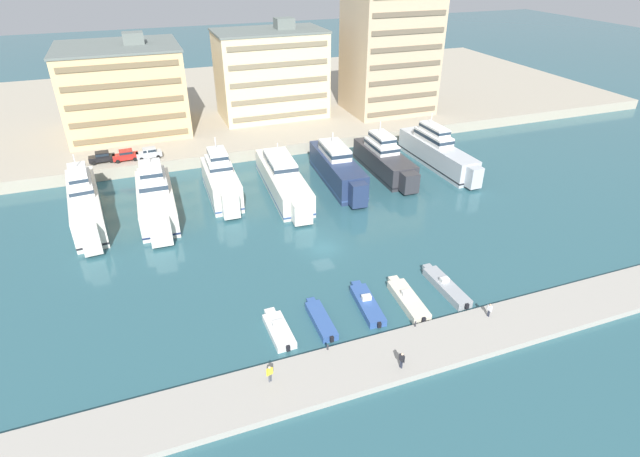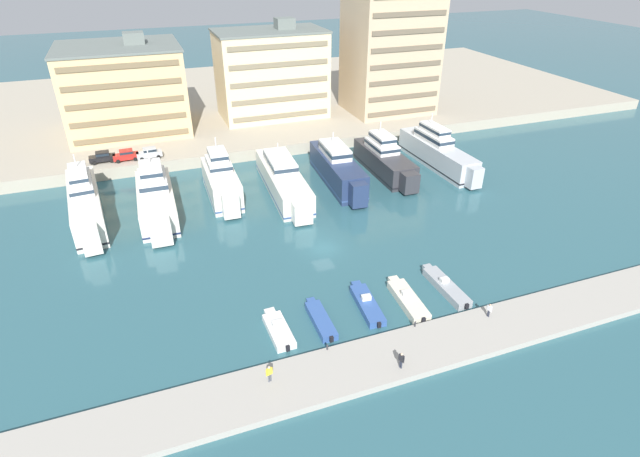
# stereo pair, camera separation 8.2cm
# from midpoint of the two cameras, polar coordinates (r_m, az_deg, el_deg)

# --- Properties ---
(ground_plane) EXTENTS (400.00, 400.00, 0.00)m
(ground_plane) POSITION_cam_midpoint_polar(r_m,az_deg,el_deg) (63.49, 0.36, -2.29)
(ground_plane) COLOR #2D5B66
(quay_promenade) EXTENTS (180.00, 70.00, 2.02)m
(quay_promenade) POSITION_cam_midpoint_polar(r_m,az_deg,el_deg) (122.91, -11.03, 13.95)
(quay_promenade) COLOR #ADA38E
(quay_promenade) RESTS_ON ground
(pier_dock) EXTENTS (120.00, 5.95, 0.68)m
(pier_dock) POSITION_cam_midpoint_polar(r_m,az_deg,el_deg) (48.71, 9.15, -14.07)
(pier_dock) COLOR #A8A399
(pier_dock) RESTS_ON ground
(yacht_ivory_far_left) EXTENTS (5.58, 21.60, 8.76)m
(yacht_ivory_far_left) POSITION_cam_midpoint_polar(r_m,az_deg,el_deg) (76.13, -25.32, 2.69)
(yacht_ivory_far_left) COLOR silver
(yacht_ivory_far_left) RESTS_ON ground
(yacht_ivory_left) EXTENTS (5.14, 18.73, 8.88)m
(yacht_ivory_left) POSITION_cam_midpoint_polar(r_m,az_deg,el_deg) (73.84, -18.30, 3.29)
(yacht_ivory_left) COLOR silver
(yacht_ivory_left) RESTS_ON ground
(yacht_ivory_mid_left) EXTENTS (4.48, 16.03, 8.86)m
(yacht_ivory_mid_left) POSITION_cam_midpoint_polar(r_m,az_deg,el_deg) (76.71, -11.25, 5.35)
(yacht_ivory_mid_left) COLOR silver
(yacht_ivory_mid_left) RESTS_ON ground
(yacht_ivory_center_left) EXTENTS (5.82, 23.21, 6.88)m
(yacht_ivory_center_left) POSITION_cam_midpoint_polar(r_m,az_deg,el_deg) (77.52, -4.27, 5.67)
(yacht_ivory_center_left) COLOR silver
(yacht_ivory_center_left) RESTS_ON ground
(yacht_navy_center) EXTENTS (5.32, 20.08, 7.63)m
(yacht_navy_center) POSITION_cam_midpoint_polar(r_m,az_deg,el_deg) (80.18, 1.99, 6.87)
(yacht_navy_center) COLOR navy
(yacht_navy_center) RESTS_ON ground
(yacht_charcoal_center_right) EXTENTS (4.77, 18.61, 8.12)m
(yacht_charcoal_center_right) POSITION_cam_midpoint_polar(r_m,az_deg,el_deg) (84.61, 7.36, 7.84)
(yacht_charcoal_center_right) COLOR #333338
(yacht_charcoal_center_right) RESTS_ON ground
(yacht_silver_mid_right) EXTENTS (4.38, 21.84, 8.50)m
(yacht_silver_mid_right) POSITION_cam_midpoint_polar(r_m,az_deg,el_deg) (88.97, 13.19, 8.54)
(yacht_silver_mid_right) COLOR silver
(yacht_silver_mid_right) RESTS_ON ground
(motorboat_white_far_left) EXTENTS (2.11, 6.39, 1.31)m
(motorboat_white_far_left) POSITION_cam_midpoint_polar(r_m,az_deg,el_deg) (50.79, -4.81, -11.43)
(motorboat_white_far_left) COLOR white
(motorboat_white_far_left) RESTS_ON ground
(motorboat_blue_left) EXTENTS (1.72, 6.79, 0.84)m
(motorboat_blue_left) POSITION_cam_midpoint_polar(r_m,az_deg,el_deg) (51.75, 0.04, -10.38)
(motorboat_blue_left) COLOR #33569E
(motorboat_blue_left) RESTS_ON ground
(motorboat_blue_mid_left) EXTENTS (2.43, 7.67, 1.32)m
(motorboat_blue_mid_left) POSITION_cam_midpoint_polar(r_m,az_deg,el_deg) (53.93, 5.35, -8.57)
(motorboat_blue_mid_left) COLOR #33569E
(motorboat_blue_mid_left) RESTS_ON ground
(motorboat_cream_center_left) EXTENTS (2.40, 7.92, 1.37)m
(motorboat_cream_center_left) POSITION_cam_midpoint_polar(r_m,az_deg,el_deg) (55.05, 9.93, -7.97)
(motorboat_cream_center_left) COLOR beige
(motorboat_cream_center_left) RESTS_ON ground
(motorboat_grey_center) EXTENTS (1.85, 8.30, 1.35)m
(motorboat_grey_center) POSITION_cam_midpoint_polar(r_m,az_deg,el_deg) (57.84, 14.12, -6.41)
(motorboat_grey_center) COLOR #9EA3A8
(motorboat_grey_center) RESTS_ON ground
(car_black_far_left) EXTENTS (4.15, 2.02, 1.80)m
(car_black_far_left) POSITION_cam_midpoint_polar(r_m,az_deg,el_deg) (90.77, -23.67, 7.53)
(car_black_far_left) COLOR black
(car_black_far_left) RESTS_ON quay_promenade
(car_red_left) EXTENTS (4.16, 2.05, 1.80)m
(car_red_left) POSITION_cam_midpoint_polar(r_m,az_deg,el_deg) (90.06, -21.35, 7.84)
(car_red_left) COLOR red
(car_red_left) RESTS_ON quay_promenade
(car_silver_mid_left) EXTENTS (4.19, 2.10, 1.80)m
(car_silver_mid_left) POSITION_cam_midpoint_polar(r_m,az_deg,el_deg) (89.72, -18.98, 8.20)
(car_silver_mid_left) COLOR #B7BCC1
(car_silver_mid_left) RESTS_ON quay_promenade
(apartment_block_far_left) EXTENTS (21.62, 18.37, 17.75)m
(apartment_block_far_left) POSITION_cam_midpoint_polar(r_m,az_deg,el_deg) (103.58, -21.50, 14.63)
(apartment_block_far_left) COLOR #E0BC84
(apartment_block_far_left) RESTS_ON quay_promenade
(apartment_block_left) EXTENTS (21.61, 12.91, 18.93)m
(apartment_block_left) POSITION_cam_midpoint_polar(r_m,az_deg,el_deg) (106.55, -5.64, 17.20)
(apartment_block_left) COLOR beige
(apartment_block_left) RESTS_ON quay_promenade
(apartment_block_mid_left) EXTENTS (17.18, 14.39, 27.15)m
(apartment_block_mid_left) POSITION_cam_midpoint_polar(r_m,az_deg,el_deg) (109.83, 7.97, 19.65)
(apartment_block_mid_left) COLOR #C6AD89
(apartment_block_mid_left) RESTS_ON quay_promenade
(pedestrian_near_edge) EXTENTS (0.38, 0.65, 1.75)m
(pedestrian_near_edge) POSITION_cam_midpoint_polar(r_m,az_deg,el_deg) (46.35, 9.27, -14.52)
(pedestrian_near_edge) COLOR #282D3D
(pedestrian_near_edge) RESTS_ON pier_dock
(pedestrian_mid_deck) EXTENTS (0.32, 0.59, 1.58)m
(pedestrian_mid_deck) POSITION_cam_midpoint_polar(r_m,az_deg,el_deg) (53.93, 18.76, -8.70)
(pedestrian_mid_deck) COLOR #282D3D
(pedestrian_mid_deck) RESTS_ON pier_dock
(pedestrian_far_side) EXTENTS (0.66, 0.37, 1.76)m
(pedestrian_far_side) POSITION_cam_midpoint_polar(r_m,az_deg,el_deg) (44.86, -5.82, -16.06)
(pedestrian_far_side) COLOR #4C515B
(pedestrian_far_side) RESTS_ON pier_dock
(bollard_west) EXTENTS (0.20, 0.20, 0.61)m
(bollard_west) POSITION_cam_midpoint_polar(r_m,az_deg,el_deg) (47.94, 0.83, -13.36)
(bollard_west) COLOR #2D2D33
(bollard_west) RESTS_ON pier_dock
(bollard_west_mid) EXTENTS (0.20, 0.20, 0.61)m
(bollard_west_mid) POSITION_cam_midpoint_polar(r_m,az_deg,el_deg) (51.22, 10.80, -10.64)
(bollard_west_mid) COLOR #2D2D33
(bollard_west_mid) RESTS_ON pier_dock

